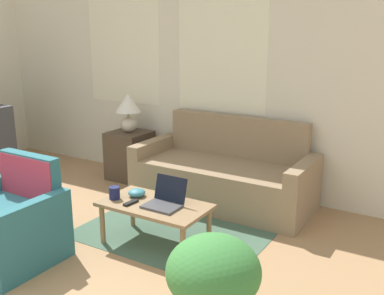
# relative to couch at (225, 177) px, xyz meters

# --- Properties ---
(wall_back) EXTENTS (6.58, 0.06, 2.60)m
(wall_back) POSITION_rel_couch_xyz_m (-0.89, 0.42, 1.03)
(wall_back) COLOR silver
(wall_back) RESTS_ON ground_plane
(rug) EXTENTS (1.68, 1.79, 0.01)m
(rug) POSITION_rel_couch_xyz_m (-0.04, -0.65, -0.27)
(rug) COLOR #476651
(rug) RESTS_ON ground_plane
(couch) EXTENTS (1.90, 0.81, 0.90)m
(couch) POSITION_rel_couch_xyz_m (0.00, 0.00, 0.00)
(couch) COLOR #937A5B
(couch) RESTS_ON ground_plane
(armchair) EXTENTS (0.83, 0.70, 0.82)m
(armchair) POSITION_rel_couch_xyz_m (-0.93, -2.01, -0.00)
(armchair) COLOR #2D6B75
(armchair) RESTS_ON ground_plane
(side_table) EXTENTS (0.46, 0.46, 0.60)m
(side_table) POSITION_rel_couch_xyz_m (-1.37, 0.09, 0.02)
(side_table) COLOR #4C3D2D
(side_table) RESTS_ON ground_plane
(table_lamp) EXTENTS (0.31, 0.31, 0.47)m
(table_lamp) POSITION_rel_couch_xyz_m (-1.37, 0.09, 0.61)
(table_lamp) COLOR beige
(table_lamp) RESTS_ON side_table
(coffee_table) EXTENTS (0.93, 0.52, 0.38)m
(coffee_table) POSITION_rel_couch_xyz_m (-0.04, -1.22, 0.06)
(coffee_table) COLOR #8E704C
(coffee_table) RESTS_ON ground_plane
(laptop) EXTENTS (0.30, 0.28, 0.23)m
(laptop) POSITION_rel_couch_xyz_m (0.06, -1.21, 0.16)
(laptop) COLOR #47474C
(laptop) RESTS_ON coffee_table
(cup_navy) EXTENTS (0.09, 0.09, 0.11)m
(cup_navy) POSITION_rel_couch_xyz_m (-0.40, -1.32, 0.16)
(cup_navy) COLOR #191E4C
(cup_navy) RESTS_ON coffee_table
(snack_bowl) EXTENTS (0.15, 0.15, 0.07)m
(snack_bowl) POSITION_rel_couch_xyz_m (-0.28, -1.17, 0.14)
(snack_bowl) COLOR teal
(snack_bowl) RESTS_ON coffee_table
(tv_remote) EXTENTS (0.06, 0.15, 0.02)m
(tv_remote) POSITION_rel_couch_xyz_m (-0.21, -1.33, 0.12)
(tv_remote) COLOR black
(tv_remote) RESTS_ON coffee_table
(potted_plant) EXTENTS (0.56, 0.56, 0.68)m
(potted_plant) POSITION_rel_couch_xyz_m (0.99, -2.07, 0.15)
(potted_plant) COLOR #4C4C4C
(potted_plant) RESTS_ON ground_plane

